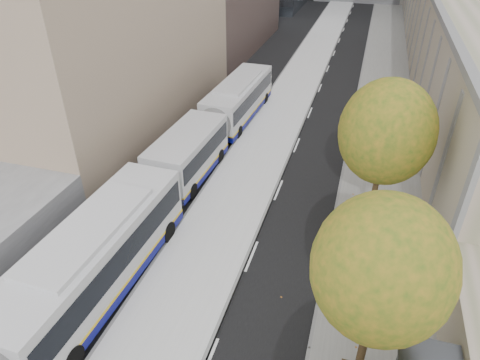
% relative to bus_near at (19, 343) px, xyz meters
% --- Properties ---
extents(bus_platform, '(4.25, 150.00, 0.15)m').
position_rel_bus_near_xyz_m(bus_platform, '(3.66, 25.24, -1.70)').
color(bus_platform, silver).
rests_on(bus_platform, ground).
extents(sidewalk, '(4.75, 150.00, 0.08)m').
position_rel_bus_near_xyz_m(sidewalk, '(11.66, 25.24, -1.73)').
color(sidewalk, slate).
rests_on(sidewalk, ground).
extents(tree_c, '(4.20, 4.20, 7.28)m').
position_rel_bus_near_xyz_m(tree_c, '(11.13, 3.24, 3.48)').
color(tree_c, black).
rests_on(tree_c, sidewalk).
extents(tree_d, '(4.40, 4.40, 7.60)m').
position_rel_bus_near_xyz_m(tree_d, '(11.13, 12.24, 3.70)').
color(tree_d, black).
rests_on(tree_d, sidewalk).
extents(bus_near, '(3.44, 19.51, 3.24)m').
position_rel_bus_near_xyz_m(bus_near, '(0.00, 0.00, 0.00)').
color(bus_near, silver).
rests_on(bus_near, ground).
extents(bus_far, '(3.27, 17.79, 2.95)m').
position_rel_bus_near_xyz_m(bus_far, '(0.42, 19.57, -0.16)').
color(bus_far, silver).
rests_on(bus_far, ground).
extents(distant_car, '(2.44, 4.16, 1.33)m').
position_rel_bus_near_xyz_m(distant_car, '(0.52, 31.84, -1.10)').
color(distant_car, white).
rests_on(distant_car, ground).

